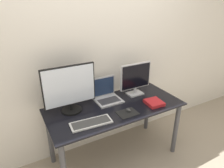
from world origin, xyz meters
TOP-DOWN VIEW (x-y plane):
  - wall_back at (0.00, 0.77)m, footprint 7.00×0.05m
  - desk at (0.00, 0.35)m, footprint 1.56×0.70m
  - monitor_left at (-0.47, 0.50)m, footprint 0.56×0.22m
  - monitor_right at (0.37, 0.50)m, footprint 0.42×0.14m
  - laptop at (-0.01, 0.55)m, footprint 0.31×0.27m
  - keyboard at (-0.38, 0.17)m, footprint 0.42×0.19m
  - mousepad at (0.04, 0.16)m, footprint 0.22×0.17m
  - mouse at (0.07, 0.18)m, footprint 0.04×0.06m
  - book at (0.42, 0.18)m, footprint 0.20×0.21m

SIDE VIEW (x-z plane):
  - desk at x=0.00m, z-range 0.24..0.98m
  - mousepad at x=0.04m, z-range 0.74..0.75m
  - keyboard at x=-0.38m, z-range 0.74..0.76m
  - book at x=0.42m, z-range 0.74..0.78m
  - mouse at x=0.07m, z-range 0.75..0.78m
  - laptop at x=-0.01m, z-range 0.67..0.94m
  - monitor_right at x=0.37m, z-range 0.76..1.17m
  - monitor_left at x=-0.47m, z-range 0.75..1.27m
  - wall_back at x=0.00m, z-range 0.00..2.50m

